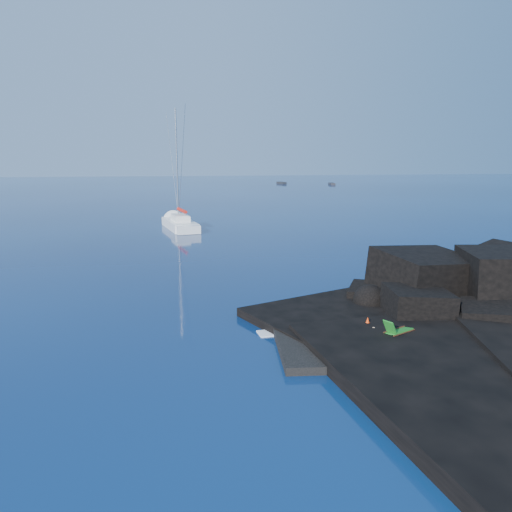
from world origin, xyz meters
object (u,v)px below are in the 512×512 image
at_px(marker_cone, 368,323).
at_px(sunbather, 364,330).
at_px(distant_boat_a, 281,184).
at_px(sailboat, 180,228).
at_px(distant_boat_b, 332,185).
at_px(deck_chair, 400,327).

bearing_deg(marker_cone, sunbather, -123.33).
bearing_deg(sunbather, distant_boat_a, 75.33).
bearing_deg(marker_cone, sailboat, 101.78).
xyz_separation_m(sailboat, distant_boat_a, (33.50, 92.87, 0.00)).
relative_size(distant_boat_a, distant_boat_b, 1.06).
relative_size(marker_cone, distant_boat_a, 0.12).
bearing_deg(sunbather, sailboat, 97.46).
bearing_deg(marker_cone, distant_boat_b, 72.25).
bearing_deg(deck_chair, distant_boat_a, 53.52).
distance_m(sunbather, distant_boat_a, 133.87).
height_order(sailboat, distant_boat_b, sailboat).
xyz_separation_m(deck_chair, sunbather, (-1.39, 0.71, -0.34)).
distance_m(marker_cone, distant_boat_b, 129.18).
xyz_separation_m(sailboat, distant_boat_b, (47.24, 85.33, 0.00)).
distance_m(sunbather, marker_cone, 0.87).
height_order(deck_chair, distant_boat_b, deck_chair).
bearing_deg(distant_boat_a, sunbather, -114.20).
xyz_separation_m(sailboat, marker_cone, (7.86, -37.71, 0.63)).
height_order(sunbather, marker_cone, marker_cone).
bearing_deg(sunbather, marker_cone, 53.24).
distance_m(marker_cone, distant_boat_a, 133.07).
bearing_deg(deck_chair, distant_boat_b, 46.96).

